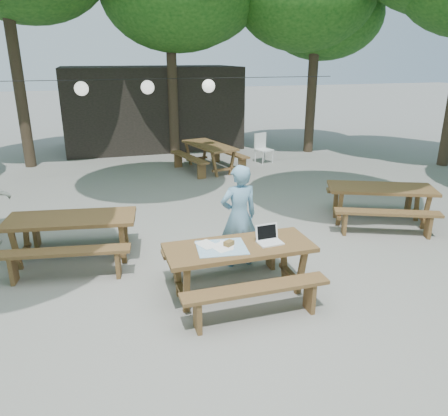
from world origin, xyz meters
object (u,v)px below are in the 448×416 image
at_px(woman, 239,216).
at_px(plastic_chair, 263,154).
at_px(main_picnic_table, 239,270).
at_px(picnic_table_nw, 73,238).

distance_m(woman, plastic_chair, 7.10).
height_order(main_picnic_table, woman, woman).
bearing_deg(plastic_chair, main_picnic_table, -131.70).
height_order(picnic_table_nw, plastic_chair, plastic_chair).
bearing_deg(main_picnic_table, picnic_table_nw, 140.46).
relative_size(main_picnic_table, plastic_chair, 2.22).
bearing_deg(plastic_chair, picnic_table_nw, -152.44).
bearing_deg(picnic_table_nw, main_picnic_table, -30.47).
height_order(main_picnic_table, plastic_chair, plastic_chair).
distance_m(main_picnic_table, plastic_chair, 8.01).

